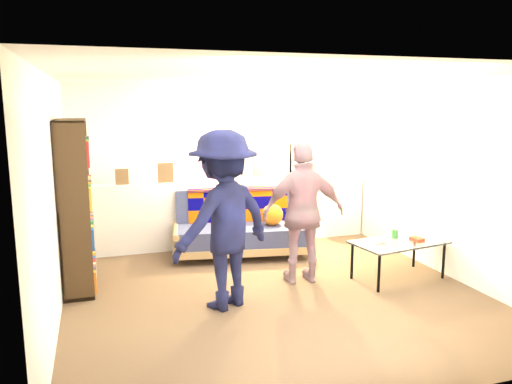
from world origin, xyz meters
TOP-DOWN VIEW (x-y plane):
  - ground at (0.00, 0.00)m, footprint 5.00×5.00m
  - room_shell at (0.00, 0.47)m, footprint 4.60×5.05m
  - half_wall_ledge at (0.00, 1.80)m, footprint 4.45×0.15m
  - ledge_decor at (-0.23, 1.78)m, footprint 2.97×0.02m
  - futon_sofa at (0.07, 1.29)m, footprint 1.98×1.17m
  - bookshelf at (-2.08, 0.64)m, footprint 0.32×0.97m
  - coffee_table at (1.61, -0.26)m, footprint 1.20×0.78m
  - floor_lamp at (0.88, 1.50)m, footprint 0.38×0.31m
  - person_left at (-0.61, -0.41)m, footprint 1.38×1.14m
  - person_right at (0.47, 0.02)m, footprint 1.02×0.51m

SIDE VIEW (x-z plane):
  - ground at x=0.00m, z-range 0.00..0.00m
  - futon_sofa at x=0.07m, z-range -0.03..0.78m
  - coffee_table at x=1.61m, z-range 0.15..0.73m
  - half_wall_ledge at x=0.00m, z-range 0.00..1.00m
  - person_right at x=0.47m, z-range 0.00..1.68m
  - bookshelf at x=-2.08m, z-range -0.06..1.87m
  - person_left at x=-0.61m, z-range 0.00..1.85m
  - floor_lamp at x=0.88m, z-range 0.34..1.96m
  - ledge_decor at x=-0.23m, z-range 0.95..1.40m
  - room_shell at x=0.00m, z-range 0.45..2.90m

